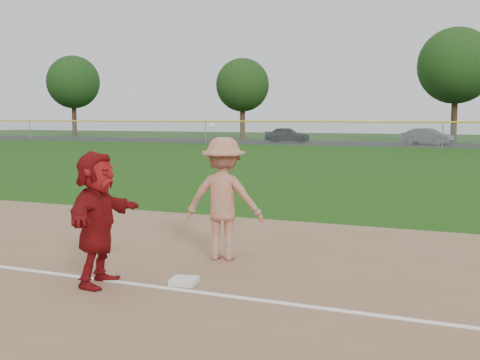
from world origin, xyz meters
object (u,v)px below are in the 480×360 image
at_px(base_runner, 97,218).
at_px(car_left, 287,135).
at_px(first_base, 184,281).
at_px(car_mid, 428,136).

distance_m(base_runner, car_left, 48.81).
height_order(first_base, car_mid, car_mid).
bearing_deg(car_mid, car_left, 105.99).
xyz_separation_m(base_runner, car_mid, (-0.63, 46.90, -0.25)).
height_order(car_left, car_mid, car_left).
relative_size(first_base, base_runner, 0.19).
height_order(base_runner, car_left, base_runner).
bearing_deg(base_runner, first_base, -74.18).
xyz_separation_m(first_base, base_runner, (-1.09, -0.51, 0.90)).
bearing_deg(car_left, car_mid, -97.53).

